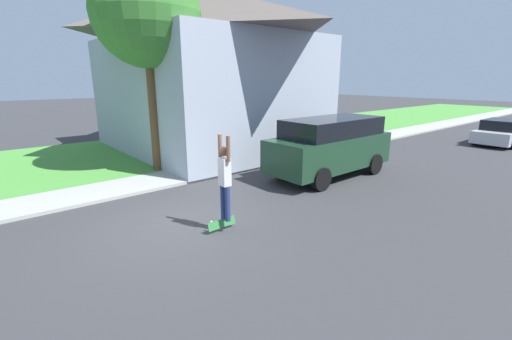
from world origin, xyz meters
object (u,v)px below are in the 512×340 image
object	(u,v)px
suv_parked	(330,145)
skateboard	(222,223)
lawn_tree_near	(146,14)
skateboarder	(225,177)
car_down_street	(502,132)

from	to	relation	value
suv_parked	skateboard	size ratio (longest dim) A/B	6.45
lawn_tree_near	skateboarder	world-z (taller)	lawn_tree_near
suv_parked	skateboard	distance (m)	5.92
lawn_tree_near	skateboarder	bearing A→B (deg)	-10.00
lawn_tree_near	suv_parked	bearing A→B (deg)	44.62
car_down_street	skateboard	world-z (taller)	car_down_street
suv_parked	car_down_street	size ratio (longest dim) A/B	1.22
skateboarder	skateboard	size ratio (longest dim) A/B	2.60
car_down_street	skateboarder	bearing A→B (deg)	-91.78
suv_parked	skateboard	world-z (taller)	suv_parked
skateboarder	car_down_street	bearing A→B (deg)	88.22
skateboarder	skateboard	xyz separation A→B (m)	(-0.09, -0.06, -1.15)
lawn_tree_near	suv_parked	size ratio (longest dim) A/B	1.51
lawn_tree_near	skateboard	xyz separation A→B (m)	(5.97, -1.13, -5.45)
suv_parked	car_down_street	distance (m)	12.34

